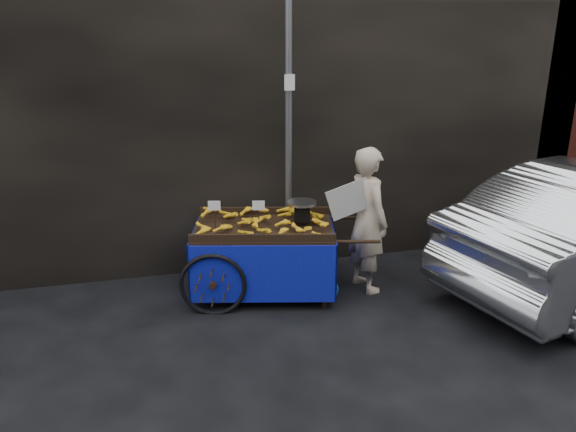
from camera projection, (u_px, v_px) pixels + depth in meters
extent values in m
plane|color=black|center=(290.00, 325.00, 5.97)|extent=(80.00, 80.00, 0.00)
cube|color=black|center=(168.00, 67.00, 7.32)|extent=(11.00, 2.00, 5.00)
cylinder|color=slate|center=(288.00, 117.00, 6.58)|extent=(0.08, 0.08, 4.00)
cube|color=white|center=(290.00, 82.00, 6.40)|extent=(0.12, 0.02, 0.18)
cube|color=black|center=(264.00, 229.00, 6.46)|extent=(1.76, 1.32, 0.06)
cube|color=black|center=(265.00, 211.00, 6.88)|extent=(1.55, 0.40, 0.10)
cube|color=black|center=(262.00, 238.00, 6.00)|extent=(1.55, 0.40, 0.10)
cube|color=black|center=(325.00, 275.00, 6.23)|extent=(0.06, 0.06, 0.79)
cube|color=black|center=(321.00, 248.00, 6.97)|extent=(0.06, 0.06, 0.79)
cylinder|color=black|center=(358.00, 242.00, 6.10)|extent=(0.49, 0.15, 0.04)
cylinder|color=black|center=(349.00, 218.00, 6.85)|extent=(0.49, 0.15, 0.04)
torus|color=black|center=(213.00, 285.00, 6.10)|extent=(0.73, 0.22, 0.74)
torus|color=black|center=(222.00, 248.00, 7.11)|extent=(0.73, 0.22, 0.74)
cylinder|color=black|center=(218.00, 265.00, 6.60)|extent=(0.30, 1.09, 0.05)
cube|color=#0F0788|center=(263.00, 275.00, 6.10)|extent=(1.58, 0.39, 0.67)
cube|color=#0F0788|center=(265.00, 240.00, 7.05)|extent=(1.58, 0.39, 0.67)
cube|color=#0F0788|center=(196.00, 257.00, 6.56)|extent=(0.25, 1.01, 0.67)
cube|color=#0F0788|center=(332.00, 256.00, 6.58)|extent=(0.25, 1.01, 0.67)
cube|color=black|center=(302.00, 214.00, 6.46)|extent=(0.20, 0.18, 0.16)
cylinder|color=silver|center=(302.00, 203.00, 6.41)|extent=(0.40, 0.40, 0.03)
cube|color=white|center=(214.00, 206.00, 6.25)|extent=(0.14, 0.04, 0.11)
cube|color=white|center=(258.00, 205.00, 6.25)|extent=(0.14, 0.04, 0.11)
imported|color=#C9B295|center=(367.00, 220.00, 6.54)|extent=(0.56, 0.72, 1.74)
cube|color=beige|center=(350.00, 199.00, 6.30)|extent=(0.59, 0.02, 0.50)
ellipsoid|color=#1839B7|center=(327.00, 290.00, 6.47)|extent=(0.29, 0.23, 0.26)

